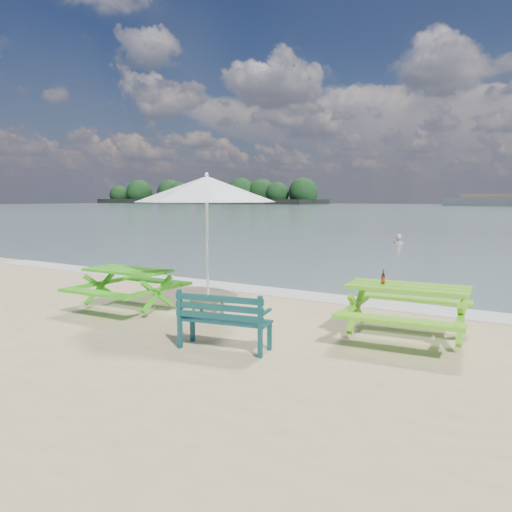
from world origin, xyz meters
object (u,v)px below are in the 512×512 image
Objects in this scene: swimmer at (398,252)px; side_table at (208,306)px; picnic_table_right at (407,314)px; beer_bottle at (383,279)px; picnic_table_left at (128,290)px; park_bench at (225,332)px; patio_umbrella at (207,189)px.

side_table is at bearing -85.24° from swimmer.
picnic_table_right is 0.61m from beer_bottle.
picnic_table_left is at bearing -90.59° from swimmer.
park_bench is 5.97× the size of beer_bottle.
park_bench is 17.80m from swimmer.
park_bench reaches higher than picnic_table_left.
swimmer is at bearing 94.76° from side_table.
patio_umbrella reaches higher than park_bench.
beer_bottle is (3.10, 0.24, -1.35)m from patio_umbrella.
picnic_table_left is 4.69m from beer_bottle.
picnic_table_left is 3.11m from park_bench.
swimmer is (-1.34, 16.09, -0.59)m from side_table.
side_table is at bearing 17.79° from picnic_table_left.
beer_bottle reaches higher than picnic_table_right.
patio_umbrella is at bearing 104.04° from side_table.
patio_umbrella is 1.84× the size of swimmer.
side_table is 16.16m from swimmer.
side_table is 0.20× the size of patio_umbrella.
beer_bottle is (-0.35, -0.07, 0.50)m from picnic_table_right.
beer_bottle is 16.51m from swimmer.
picnic_table_right is 3.31× the size of side_table.
patio_umbrella is at bearing -85.24° from swimmer.
park_bench is at bearing -81.01° from swimmer.
picnic_table_left is 0.91× the size of picnic_table_right.
swimmer is (-4.44, 15.85, -1.31)m from beer_bottle.
patio_umbrella is (1.51, 0.48, 1.87)m from picnic_table_left.
park_bench is 2.15× the size of side_table.
park_bench is 2.87m from patio_umbrella.
side_table is (-3.45, -0.31, -0.22)m from picnic_table_right.
beer_bottle is (1.66, 1.72, 0.65)m from park_bench.
beer_bottle is at bearing 4.50° from patio_umbrella.
patio_umbrella is at bearing 17.79° from picnic_table_left.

